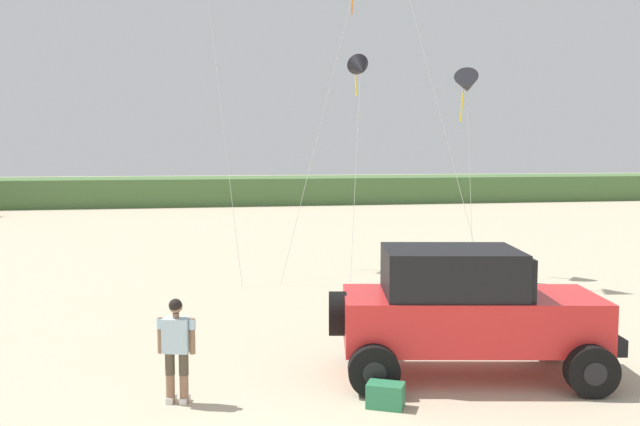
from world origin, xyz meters
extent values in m
cube|color=#4C703D|center=(0.46, 45.92, 0.99)|extent=(90.00, 7.30, 1.99)
cube|color=red|center=(3.67, 3.68, 1.01)|extent=(4.68, 2.68, 0.90)
cube|color=red|center=(5.28, 3.36, 1.38)|extent=(1.42, 1.88, 0.12)
cube|color=black|center=(3.32, 3.75, 1.86)|extent=(2.60, 2.18, 0.80)
cube|color=black|center=(4.50, 3.52, 1.82)|extent=(0.43, 1.66, 0.72)
cube|color=black|center=(5.90, 3.23, 0.74)|extent=(0.56, 1.81, 0.28)
cylinder|color=black|center=(1.39, 4.15, 1.11)|extent=(0.45, 0.82, 0.77)
cylinder|color=black|center=(5.59, 4.34, 0.42)|extent=(0.88, 0.46, 0.84)
cylinder|color=black|center=(5.59, 4.34, 0.42)|extent=(0.43, 0.39, 0.38)
cylinder|color=black|center=(5.17, 2.33, 0.42)|extent=(0.88, 0.46, 0.84)
cylinder|color=black|center=(5.17, 2.33, 0.42)|extent=(0.43, 0.39, 0.38)
cylinder|color=black|center=(2.16, 5.04, 0.42)|extent=(0.88, 0.46, 0.84)
cylinder|color=black|center=(2.16, 5.04, 0.42)|extent=(0.43, 0.39, 0.38)
cylinder|color=black|center=(1.74, 3.02, 0.42)|extent=(0.88, 0.46, 0.84)
cylinder|color=black|center=(1.74, 3.02, 0.42)|extent=(0.43, 0.39, 0.38)
cylinder|color=#8C664C|center=(-1.47, 3.35, 0.25)|extent=(0.14, 0.14, 0.49)
cylinder|color=#4C4233|center=(-1.47, 3.35, 0.64)|extent=(0.15, 0.15, 0.36)
cube|color=silver|center=(-1.46, 3.39, 0.05)|extent=(0.18, 0.28, 0.10)
cylinder|color=#8C664C|center=(-1.26, 3.29, 0.25)|extent=(0.14, 0.14, 0.49)
cylinder|color=#4C4233|center=(-1.26, 3.29, 0.64)|extent=(0.15, 0.15, 0.36)
cube|color=silver|center=(-1.25, 3.32, 0.05)|extent=(0.18, 0.28, 0.10)
cube|color=silver|center=(-1.36, 3.32, 1.09)|extent=(0.46, 0.36, 0.54)
cylinder|color=#8C664C|center=(-1.61, 3.39, 1.08)|extent=(0.09, 0.09, 0.56)
cylinder|color=silver|center=(-1.61, 3.39, 1.27)|extent=(0.11, 0.11, 0.16)
cylinder|color=#8C664C|center=(-1.12, 3.25, 1.08)|extent=(0.09, 0.09, 0.56)
cylinder|color=silver|center=(-1.12, 3.25, 1.27)|extent=(0.11, 0.11, 0.16)
cylinder|color=#8C664C|center=(-1.36, 3.32, 1.40)|extent=(0.10, 0.10, 0.08)
sphere|color=#8C664C|center=(-1.36, 3.32, 1.54)|extent=(0.21, 0.21, 0.21)
sphere|color=black|center=(-1.37, 3.30, 1.56)|extent=(0.21, 0.21, 0.21)
cube|color=#2D7F51|center=(1.79, 2.52, 0.19)|extent=(0.66, 0.58, 0.38)
cone|color=black|center=(4.66, 15.23, 6.73)|extent=(1.02, 1.10, 1.23)
cylinder|color=yellow|center=(4.51, 15.23, 6.16)|extent=(0.05, 0.18, 0.69)
cylinder|color=silver|center=(4.14, 13.78, 3.39)|extent=(1.05, 2.93, 6.68)
cylinder|color=silver|center=(2.84, 13.10, 4.69)|extent=(2.59, 1.17, 9.29)
cone|color=black|center=(7.70, 13.47, 6.09)|extent=(1.01, 1.22, 1.22)
cylinder|color=yellow|center=(7.55, 13.47, 5.38)|extent=(0.05, 0.25, 0.96)
cylinder|color=silver|center=(7.63, 12.92, 3.07)|extent=(0.15, 1.12, 6.04)
cylinder|color=silver|center=(5.67, 11.11, 5.79)|extent=(1.93, 3.77, 11.49)
cylinder|color=silver|center=(-0.07, 14.94, 5.95)|extent=(0.96, 5.23, 11.80)
camera|label=1|loc=(-1.20, -7.40, 3.93)|focal=38.64mm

